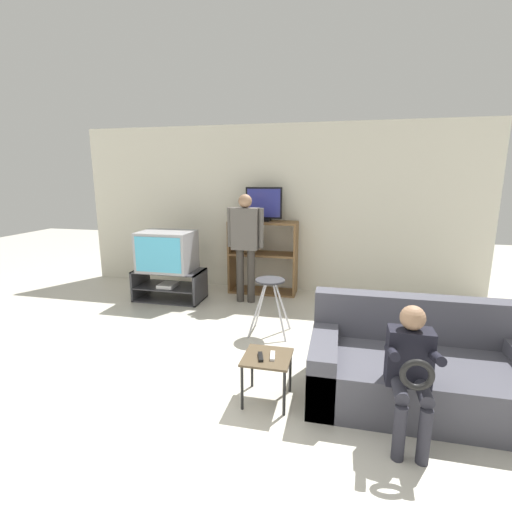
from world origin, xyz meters
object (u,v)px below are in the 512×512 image
object	(u,v)px
television_flat	(264,205)
remote_control_black	(261,357)
media_shelf	(263,257)
couch	(420,369)
television_main	(167,251)
folding_stool	(270,290)
remote_control_white	(273,356)
person_standing_adult	(245,238)
snack_table	(267,363)
person_seated_child	(411,366)
tv_stand	(170,285)

from	to	relation	value
television_flat	remote_control_black	size ratio (longest dim) A/B	3.91
media_shelf	remote_control_black	xyz separation A→B (m)	(0.60, -2.90, -0.18)
remote_control_black	couch	distance (m)	1.32
television_main	folding_stool	size ratio (longest dim) A/B	1.16
remote_control_white	person_standing_adult	bearing A→B (deg)	101.31
snack_table	remote_control_black	size ratio (longest dim) A/B	2.73
folding_stool	remote_control_black	distance (m)	1.37
media_shelf	couch	distance (m)	3.17
remote_control_white	couch	distance (m)	1.23
folding_stool	person_standing_adult	xyz separation A→B (m)	(-0.56, 1.04, 0.42)
television_flat	person_seated_child	world-z (taller)	television_flat
person_standing_adult	remote_control_white	bearing A→B (deg)	-70.42
snack_table	person_seated_child	xyz separation A→B (m)	(1.04, -0.23, 0.22)
media_shelf	person_seated_child	bearing A→B (deg)	-61.44
snack_table	couch	world-z (taller)	couch
couch	person_seated_child	xyz separation A→B (m)	(-0.18, -0.54, 0.30)
couch	media_shelf	bearing A→B (deg)	126.24
folding_stool	remote_control_black	bearing A→B (deg)	-82.22
snack_table	person_standing_adult	world-z (taller)	person_standing_adult
tv_stand	remote_control_white	distance (m)	2.96
tv_stand	remote_control_black	xyz separation A→B (m)	(1.88, -2.24, 0.18)
television_main	couch	size ratio (longest dim) A/B	0.43
television_main	remote_control_black	xyz separation A→B (m)	(1.89, -2.23, -0.34)
remote_control_black	television_main	bearing A→B (deg)	114.16
remote_control_black	snack_table	bearing A→B (deg)	25.58
tv_stand	television_main	xyz separation A→B (m)	(-0.01, -0.01, 0.52)
snack_table	television_main	bearing A→B (deg)	131.54
tv_stand	remote_control_black	size ratio (longest dim) A/B	6.97
television_flat	person_standing_adult	size ratio (longest dim) A/B	0.36
person_seated_child	couch	bearing A→B (deg)	71.34
folding_stool	remote_control_white	size ratio (longest dim) A/B	4.61
remote_control_white	couch	world-z (taller)	couch
television_main	remote_control_black	bearing A→B (deg)	-49.67
tv_stand	television_flat	world-z (taller)	television_flat
television_flat	snack_table	size ratio (longest dim) A/B	1.43
tv_stand	remote_control_black	bearing A→B (deg)	-49.94
television_flat	remote_control_white	world-z (taller)	television_flat
snack_table	person_seated_child	bearing A→B (deg)	-12.43
remote_control_white	person_seated_child	distance (m)	1.03
media_shelf	television_flat	world-z (taller)	television_flat
television_main	remote_control_white	size ratio (longest dim) A/B	5.34
television_main	couch	world-z (taller)	television_main
television_flat	couch	size ratio (longest dim) A/B	0.32
tv_stand	television_flat	xyz separation A→B (m)	(1.29, 0.69, 1.16)
remote_control_black	couch	world-z (taller)	couch
television_main	remote_control_black	distance (m)	2.94
television_main	person_seated_child	bearing A→B (deg)	-39.09
television_flat	person_seated_child	bearing A→B (deg)	-61.73
remote_control_black	remote_control_white	world-z (taller)	same
media_shelf	person_standing_adult	size ratio (longest dim) A/B	0.72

